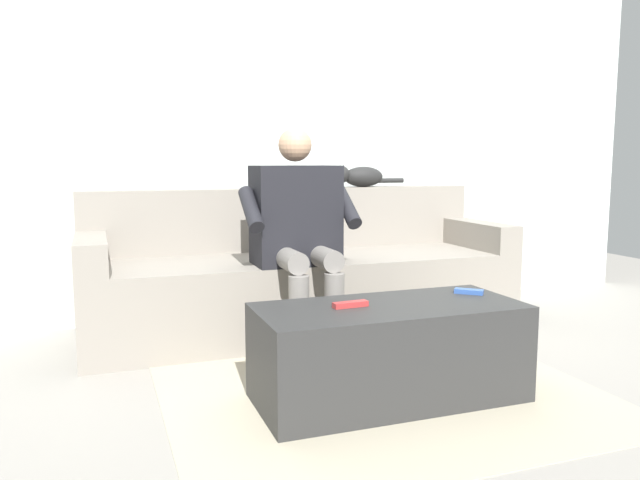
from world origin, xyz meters
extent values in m
plane|color=gray|center=(0.00, 0.60, 0.00)|extent=(8.00, 8.00, 0.00)
cube|color=silver|center=(0.00, -0.60, 1.26)|extent=(5.46, 0.06, 2.52)
cube|color=gray|center=(0.00, 0.00, 0.22)|extent=(2.12, 0.62, 0.44)
cube|color=gray|center=(0.00, -0.38, 0.41)|extent=(2.43, 0.14, 0.81)
cube|color=gray|center=(-1.14, 0.00, 0.30)|extent=(0.15, 0.62, 0.60)
cube|color=gray|center=(1.14, 0.00, 0.30)|extent=(0.15, 0.62, 0.60)
cube|color=#2D2D2D|center=(0.00, 1.03, 0.20)|extent=(1.09, 0.48, 0.40)
cube|color=black|center=(0.13, 0.17, 0.70)|extent=(0.44, 0.27, 0.51)
sphere|color=tan|center=(0.13, 0.17, 1.06)|extent=(0.17, 0.17, 0.17)
cylinder|color=gray|center=(0.04, 0.34, 0.49)|extent=(0.11, 0.33, 0.11)
cylinder|color=gray|center=(0.22, 0.34, 0.49)|extent=(0.11, 0.33, 0.11)
cylinder|color=gray|center=(0.04, 0.50, 0.22)|extent=(0.10, 0.10, 0.44)
cylinder|color=gray|center=(0.22, 0.50, 0.22)|extent=(0.10, 0.10, 0.44)
cylinder|color=black|center=(-0.13, 0.25, 0.74)|extent=(0.08, 0.27, 0.22)
cylinder|color=black|center=(0.38, 0.25, 0.74)|extent=(0.08, 0.27, 0.22)
ellipsoid|color=black|center=(-0.51, -0.38, 0.88)|extent=(0.26, 0.14, 0.13)
sphere|color=black|center=(-0.35, -0.38, 0.89)|extent=(0.11, 0.11, 0.11)
cone|color=black|center=(-0.36, -0.41, 0.94)|extent=(0.04, 0.04, 0.03)
cone|color=black|center=(-0.36, -0.35, 0.94)|extent=(0.04, 0.04, 0.03)
cylinder|color=black|center=(-0.70, -0.38, 0.85)|extent=(0.18, 0.03, 0.03)
cube|color=#3860B7|center=(-0.42, 0.96, 0.41)|extent=(0.12, 0.11, 0.02)
cube|color=#B73333|center=(0.16, 1.01, 0.41)|extent=(0.15, 0.05, 0.02)
cube|color=#B7AD93|center=(0.00, 0.89, 0.00)|extent=(1.80, 1.65, 0.01)
camera|label=1|loc=(1.10, 3.23, 0.98)|focal=34.67mm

